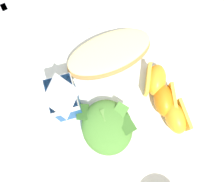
% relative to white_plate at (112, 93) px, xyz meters
% --- Properties ---
extents(ground, '(3.00, 3.00, 0.00)m').
position_rel_white_plate_xyz_m(ground, '(0.00, 0.00, -0.01)').
color(ground, beige).
extents(white_plate, '(0.28, 0.28, 0.02)m').
position_rel_white_plate_xyz_m(white_plate, '(0.00, 0.00, 0.00)').
color(white_plate, white).
rests_on(white_plate, ground).
extents(cheesy_pizza_bread, '(0.10, 0.18, 0.04)m').
position_rel_white_plate_xyz_m(cheesy_pizza_bread, '(0.07, -0.01, 0.03)').
color(cheesy_pizza_bread, '#B77F42').
rests_on(cheesy_pizza_bread, white_plate).
extents(green_salad_pile, '(0.10, 0.10, 0.04)m').
position_rel_white_plate_xyz_m(green_salad_pile, '(-0.06, 0.03, 0.03)').
color(green_salad_pile, '#4C8433').
rests_on(green_salad_pile, white_plate).
extents(milk_carton, '(0.06, 0.04, 0.11)m').
position_rel_white_plate_xyz_m(milk_carton, '(-0.00, 0.08, 0.07)').
color(milk_carton, '#23569E').
rests_on(milk_carton, white_plate).
extents(orange_wedge_front, '(0.06, 0.04, 0.04)m').
position_rel_white_plate_xyz_m(orange_wedge_front, '(-0.08, -0.10, 0.03)').
color(orange_wedge_front, orange).
rests_on(orange_wedge_front, white_plate).
extents(orange_wedge_middle, '(0.07, 0.05, 0.04)m').
position_rel_white_plate_xyz_m(orange_wedge_middle, '(-0.05, -0.09, 0.03)').
color(orange_wedge_middle, orange).
rests_on(orange_wedge_middle, white_plate).
extents(orange_wedge_rear, '(0.07, 0.06, 0.04)m').
position_rel_white_plate_xyz_m(orange_wedge_rear, '(-0.00, -0.08, 0.03)').
color(orange_wedge_rear, orange).
rests_on(orange_wedge_rear, white_plate).
extents(paper_napkin, '(0.15, 0.15, 0.00)m').
position_rel_white_plate_xyz_m(paper_napkin, '(0.16, -0.14, -0.01)').
color(paper_napkin, white).
rests_on(paper_napkin, ground).
extents(metal_fork, '(0.19, 0.05, 0.01)m').
position_rel_white_plate_xyz_m(metal_fork, '(0.20, 0.16, -0.01)').
color(metal_fork, silver).
rests_on(metal_fork, ground).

